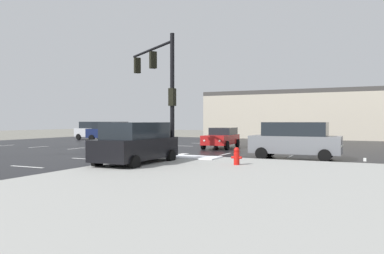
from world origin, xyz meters
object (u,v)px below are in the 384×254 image
at_px(fire_hydrant, 237,156).
at_px(suv_silver, 96,130).
at_px(traffic_signal_mast, 160,79).
at_px(suv_grey, 295,140).
at_px(sedan_red, 222,137).
at_px(suv_black, 136,143).
at_px(sedan_white, 306,135).
at_px(suv_navy, 110,131).

bearing_deg(fire_hydrant, suv_silver, 141.57).
bearing_deg(traffic_signal_mast, suv_grey, -119.01).
bearing_deg(fire_hydrant, sedan_red, 113.39).
bearing_deg(suv_black, suv_silver, 43.22).
bearing_deg(suv_black, fire_hydrant, -74.50).
distance_m(fire_hydrant, sedan_white, 18.09).
distance_m(sedan_white, sedan_red, 8.70).
bearing_deg(suv_silver, fire_hydrant, -33.42).
relative_size(fire_hydrant, sedan_white, 0.17).
distance_m(suv_black, sedan_red, 12.48).
distance_m(traffic_signal_mast, sedan_white, 17.56).
relative_size(traffic_signal_mast, suv_silver, 1.30).
height_order(suv_navy, suv_silver, same).
bearing_deg(suv_grey, traffic_signal_mast, -154.51).
bearing_deg(suv_black, suv_grey, -45.21).
relative_size(suv_navy, suv_grey, 1.03).
bearing_deg(sedan_red, sedan_white, 138.56).
distance_m(suv_navy, suv_grey, 23.89).
bearing_deg(suv_navy, sedan_red, 154.10).
height_order(traffic_signal_mast, suv_grey, traffic_signal_mast).
height_order(suv_navy, suv_grey, same).
relative_size(traffic_signal_mast, suv_grey, 1.34).
relative_size(suv_black, sedan_red, 1.05).
bearing_deg(traffic_signal_mast, suv_black, 133.42).
relative_size(fire_hydrant, suv_grey, 0.16).
xyz_separation_m(sedan_white, sedan_red, (-5.35, -6.86, 0.00)).
relative_size(sedan_white, suv_navy, 0.91).
bearing_deg(fire_hydrant, traffic_signal_mast, 160.29).
bearing_deg(sedan_white, suv_grey, -174.94).
bearing_deg(sedan_white, suv_navy, 94.75).
height_order(sedan_white, suv_navy, suv_navy).
bearing_deg(sedan_white, sedan_red, 141.67).
bearing_deg(suv_navy, traffic_signal_mast, 128.13).
relative_size(fire_hydrant, suv_black, 0.16).
distance_m(fire_hydrant, suv_grey, 5.29).
bearing_deg(traffic_signal_mast, fire_hydrant, -164.29).
height_order(fire_hydrant, suv_navy, suv_navy).
relative_size(suv_navy, suv_silver, 1.01).
bearing_deg(suv_silver, suv_black, -41.73).
bearing_deg(suv_grey, sedan_white, 95.35).
distance_m(suv_black, sedan_white, 19.97).
height_order(traffic_signal_mast, sedan_red, traffic_signal_mast).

